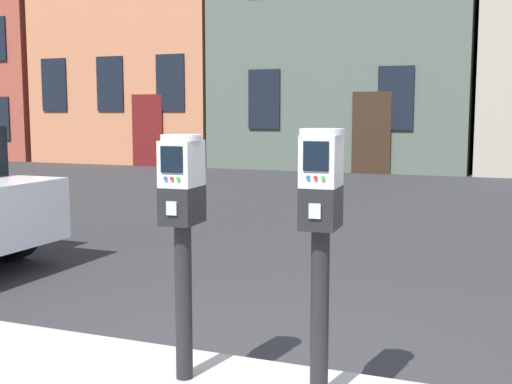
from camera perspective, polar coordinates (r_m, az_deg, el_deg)
parking_meter_near_kerb at (r=3.40m, az=-6.48°, el=-1.79°), size 0.23×0.26×1.30m
parking_meter_twin_adjacent at (r=3.13m, az=5.70°, el=-2.09°), size 0.23×0.26×1.34m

